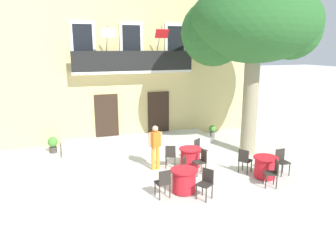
% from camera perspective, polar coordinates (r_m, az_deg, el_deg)
% --- Properties ---
extents(ground_plane, '(120.00, 120.00, 0.00)m').
position_cam_1_polar(ground_plane, '(11.82, 3.50, -8.24)').
color(ground_plane, silver).
extents(building_facade, '(13.00, 5.09, 7.50)m').
position_cam_1_polar(building_facade, '(17.43, -8.00, 11.44)').
color(building_facade, '#DBC67F').
rests_on(building_facade, ground).
extents(entrance_step_platform, '(6.92, 1.99, 0.25)m').
position_cam_1_polar(entrance_step_platform, '(15.14, -5.28, -2.78)').
color(entrance_step_platform, silver).
rests_on(entrance_step_platform, ground).
extents(plane_tree, '(5.44, 4.77, 7.00)m').
position_cam_1_polar(plane_tree, '(13.62, 14.87, 16.90)').
color(plane_tree, gray).
rests_on(plane_tree, ground).
extents(cafe_table_near_tree, '(0.86, 0.86, 0.76)m').
position_cam_1_polar(cafe_table_near_tree, '(11.70, 17.00, -7.04)').
color(cafe_table_near_tree, red).
rests_on(cafe_table_near_tree, ground).
extents(cafe_chair_near_tree_0, '(0.53, 0.53, 0.91)m').
position_cam_1_polar(cafe_chair_near_tree_0, '(10.99, 18.28, -7.74)').
color(cafe_chair_near_tree_0, '#2D2823').
rests_on(cafe_chair_near_tree_0, ground).
extents(cafe_chair_near_tree_1, '(0.41, 0.41, 0.91)m').
position_cam_1_polar(cafe_chair_near_tree_1, '(12.16, 19.65, -5.75)').
color(cafe_chair_near_tree_1, '#2D2823').
rests_on(cafe_chair_near_tree_1, ground).
extents(cafe_chair_near_tree_2, '(0.55, 0.55, 0.91)m').
position_cam_1_polar(cafe_chair_near_tree_2, '(11.85, 13.53, -5.83)').
color(cafe_chair_near_tree_2, '#2D2823').
rests_on(cafe_chair_near_tree_2, ground).
extents(cafe_table_middle, '(0.86, 0.86, 0.76)m').
position_cam_1_polar(cafe_table_middle, '(10.14, 2.89, -9.71)').
color(cafe_table_middle, red).
rests_on(cafe_table_middle, ground).
extents(cafe_chair_middle_0, '(0.55, 0.55, 0.91)m').
position_cam_1_polar(cafe_chair_middle_0, '(9.76, 6.80, -9.87)').
color(cafe_chair_middle_0, '#2D2823').
rests_on(cafe_chair_middle_0, ground).
extents(cafe_chair_middle_1, '(0.56, 0.56, 0.91)m').
position_cam_1_polar(cafe_chair_middle_1, '(10.77, 3.47, -7.46)').
color(cafe_chair_middle_1, '#2D2823').
rests_on(cafe_chair_middle_1, ground).
extents(cafe_chair_middle_2, '(0.44, 0.44, 0.91)m').
position_cam_1_polar(cafe_chair_middle_2, '(9.71, -0.82, -9.91)').
color(cafe_chair_middle_2, '#2D2823').
rests_on(cafe_chair_middle_2, ground).
extents(cafe_table_front, '(0.86, 0.86, 0.76)m').
position_cam_1_polar(cafe_table_front, '(12.15, 4.00, -5.65)').
color(cafe_table_front, red).
rests_on(cafe_table_front, ground).
extents(cafe_chair_front_0, '(0.52, 0.52, 0.91)m').
position_cam_1_polar(cafe_chair_front_0, '(12.03, 0.44, -5.13)').
color(cafe_chair_front_0, '#2D2823').
rests_on(cafe_chair_front_0, ground).
extents(cafe_chair_front_1, '(0.42, 0.42, 0.91)m').
position_cam_1_polar(cafe_chair_front_1, '(11.51, 5.97, -6.10)').
color(cafe_chair_front_1, '#2D2823').
rests_on(cafe_chair_front_1, ground).
extents(cafe_chair_front_2, '(0.55, 0.55, 0.91)m').
position_cam_1_polar(cafe_chair_front_2, '(12.75, 5.59, -4.09)').
color(cafe_chair_front_2, '#2D2823').
rests_on(cafe_chair_front_2, ground).
extents(ground_planter_left, '(0.42, 0.42, 0.70)m').
position_cam_1_polar(ground_planter_left, '(14.67, -19.91, -3.03)').
color(ground_planter_left, '#47423D').
rests_on(ground_planter_left, ground).
extents(ground_planter_right, '(0.35, 0.35, 0.63)m').
position_cam_1_polar(ground_planter_right, '(16.27, 7.94, -0.84)').
color(ground_planter_right, slate).
rests_on(ground_planter_right, ground).
extents(pedestrian_near_entrance, '(0.53, 0.33, 1.69)m').
position_cam_1_polar(pedestrian_near_entrance, '(11.75, -2.27, -3.42)').
color(pedestrian_near_entrance, gold).
rests_on(pedestrian_near_entrance, ground).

